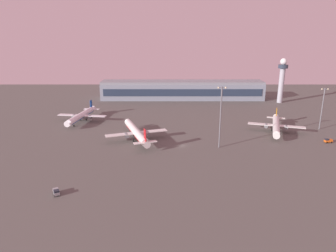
{
  "coord_description": "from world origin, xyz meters",
  "views": [
    {
      "loc": [
        -7.34,
        -151.71,
        56.2
      ],
      "look_at": [
        -7.93,
        23.1,
        4.0
      ],
      "focal_mm": 32.71,
      "sensor_mm": 36.0,
      "label": 1
    }
  ],
  "objects_px": {
    "airplane_mid_apron": "(277,125)",
    "airplane_near_gate": "(83,115)",
    "airplane_taxiway_distant": "(137,132)",
    "control_tower": "(283,77)",
    "apron_light_west": "(324,106)",
    "apron_light_central": "(222,114)",
    "maintenance_van": "(329,141)",
    "cargo_loader": "(57,192)"
  },
  "relations": [
    {
      "from": "airplane_mid_apron",
      "to": "airplane_near_gate",
      "type": "xyz_separation_m",
      "value": [
        -123.13,
        23.49,
        0.04
      ]
    },
    {
      "from": "airplane_taxiway_distant",
      "to": "control_tower",
      "type": "bearing_deg",
      "value": 21.16
    },
    {
      "from": "apron_light_west",
      "to": "apron_light_central",
      "type": "relative_size",
      "value": 0.81
    },
    {
      "from": "airplane_taxiway_distant",
      "to": "apron_light_central",
      "type": "distance_m",
      "value": 47.63
    },
    {
      "from": "control_tower",
      "to": "airplane_taxiway_distant",
      "type": "relative_size",
      "value": 0.87
    },
    {
      "from": "maintenance_van",
      "to": "airplane_mid_apron",
      "type": "bearing_deg",
      "value": 42.16
    },
    {
      "from": "control_tower",
      "to": "apron_light_central",
      "type": "distance_m",
      "value": 130.6
    },
    {
      "from": "control_tower",
      "to": "airplane_mid_apron",
      "type": "bearing_deg",
      "value": -110.68
    },
    {
      "from": "airplane_taxiway_distant",
      "to": "maintenance_van",
      "type": "height_order",
      "value": "airplane_taxiway_distant"
    },
    {
      "from": "airplane_taxiway_distant",
      "to": "maintenance_van",
      "type": "xyz_separation_m",
      "value": [
        104.49,
        -4.79,
        -3.14
      ]
    },
    {
      "from": "airplane_near_gate",
      "to": "control_tower",
      "type": "bearing_deg",
      "value": -150.3
    },
    {
      "from": "apron_light_central",
      "to": "cargo_loader",
      "type": "bearing_deg",
      "value": -143.96
    },
    {
      "from": "cargo_loader",
      "to": "apron_light_west",
      "type": "xyz_separation_m",
      "value": [
        134.81,
        81.12,
        13.51
      ]
    },
    {
      "from": "apron_light_west",
      "to": "airplane_mid_apron",
      "type": "bearing_deg",
      "value": -169.03
    },
    {
      "from": "control_tower",
      "to": "maintenance_van",
      "type": "xyz_separation_m",
      "value": [
        -9.53,
        -102.89,
        -20.59
      ]
    },
    {
      "from": "airplane_taxiway_distant",
      "to": "cargo_loader",
      "type": "height_order",
      "value": "airplane_taxiway_distant"
    },
    {
      "from": "airplane_taxiway_distant",
      "to": "apron_light_central",
      "type": "relative_size",
      "value": 1.35
    },
    {
      "from": "control_tower",
      "to": "airplane_near_gate",
      "type": "bearing_deg",
      "value": -158.71
    },
    {
      "from": "cargo_loader",
      "to": "airplane_near_gate",
      "type": "bearing_deg",
      "value": -107.31
    },
    {
      "from": "airplane_taxiway_distant",
      "to": "cargo_loader",
      "type": "relative_size",
      "value": 9.41
    },
    {
      "from": "airplane_near_gate",
      "to": "apron_light_central",
      "type": "xyz_separation_m",
      "value": [
        84.79,
        -49.9,
        13.69
      ]
    },
    {
      "from": "airplane_taxiway_distant",
      "to": "apron_light_west",
      "type": "bearing_deg",
      "value": -9.4
    },
    {
      "from": "airplane_mid_apron",
      "to": "maintenance_van",
      "type": "distance_m",
      "value": 29.37
    },
    {
      "from": "cargo_loader",
      "to": "apron_light_west",
      "type": "height_order",
      "value": "apron_light_west"
    },
    {
      "from": "cargo_loader",
      "to": "apron_light_central",
      "type": "relative_size",
      "value": 0.14
    },
    {
      "from": "control_tower",
      "to": "cargo_loader",
      "type": "height_order",
      "value": "control_tower"
    },
    {
      "from": "apron_light_west",
      "to": "airplane_near_gate",
      "type": "bearing_deg",
      "value": 173.3
    },
    {
      "from": "airplane_near_gate",
      "to": "maintenance_van",
      "type": "height_order",
      "value": "airplane_near_gate"
    },
    {
      "from": "control_tower",
      "to": "cargo_loader",
      "type": "xyz_separation_m",
      "value": [
        -137.43,
        -159.28,
        -20.59
      ]
    },
    {
      "from": "airplane_mid_apron",
      "to": "cargo_loader",
      "type": "distance_m",
      "value": 130.0
    },
    {
      "from": "control_tower",
      "to": "airplane_near_gate",
      "type": "height_order",
      "value": "control_tower"
    },
    {
      "from": "airplane_near_gate",
      "to": "apron_light_west",
      "type": "height_order",
      "value": "apron_light_west"
    },
    {
      "from": "cargo_loader",
      "to": "apron_light_west",
      "type": "distance_m",
      "value": 157.91
    },
    {
      "from": "airplane_mid_apron",
      "to": "apron_light_central",
      "type": "bearing_deg",
      "value": 52.77
    },
    {
      "from": "cargo_loader",
      "to": "apron_light_central",
      "type": "bearing_deg",
      "value": -171.21
    },
    {
      "from": "control_tower",
      "to": "maintenance_van",
      "type": "distance_m",
      "value": 105.36
    },
    {
      "from": "maintenance_van",
      "to": "cargo_loader",
      "type": "xyz_separation_m",
      "value": [
        -127.9,
        -56.39,
        0.0
      ]
    },
    {
      "from": "airplane_mid_apron",
      "to": "cargo_loader",
      "type": "xyz_separation_m",
      "value": [
        -105.8,
        -75.49,
        -2.94
      ]
    },
    {
      "from": "airplane_mid_apron",
      "to": "cargo_loader",
      "type": "bearing_deg",
      "value": 53.71
    },
    {
      "from": "cargo_loader",
      "to": "apron_light_central",
      "type": "distance_m",
      "value": 85.07
    },
    {
      "from": "airplane_near_gate",
      "to": "cargo_loader",
      "type": "distance_m",
      "value": 100.53
    },
    {
      "from": "maintenance_van",
      "to": "apron_light_central",
      "type": "relative_size",
      "value": 0.14
    }
  ]
}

